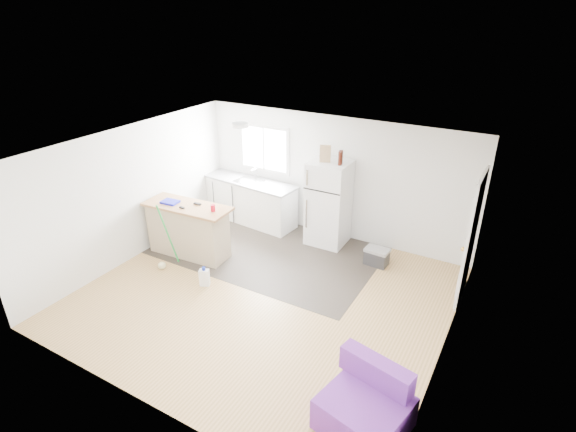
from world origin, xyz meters
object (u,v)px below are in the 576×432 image
Objects in this scene: cleaner_jug at (204,277)px; purple_seat at (366,406)px; refrigerator at (329,203)px; bottle_right at (341,157)px; mop at (164,257)px; red_cup at (213,208)px; blue_tray at (170,202)px; kitchen_cabinets at (251,201)px; peninsula at (188,229)px; cardboard_box at (325,154)px; cooler at (377,256)px; bottle_left at (340,159)px.

purple_seat is at bearing -44.19° from cleaner_jug.
bottle_right reaches higher than refrigerator.
mop is 5.09× the size of bottle_right.
red_cup is 0.40× the size of blue_tray.
refrigerator is 1.29× the size of mop.
blue_tray is 3.17m from bottle_right.
cleaner_jug is (0.70, -2.42, -0.32)m from kitchen_cabinets.
bottle_right is at bearing 33.70° from peninsula.
kitchen_cabinets is 1.66× the size of mop.
refrigerator is 2.92m from blue_tray.
refrigerator is 5.46× the size of cardboard_box.
cleaner_jug is (-2.25, -2.04, -0.01)m from cooler.
cardboard_box reaches higher than cleaner_jug.
bottle_right is at bearing 52.34° from mop.
kitchen_cabinets is 7.04× the size of cardboard_box.
bottle_left reaches higher than peninsula.
refrigerator is at bearing 4.34° from kitchen_cabinets.
refrigerator is at bearing 55.13° from mop.
bottle_right is at bearing 34.71° from blue_tray.
kitchen_cabinets is 1.75m from peninsula.
kitchen_cabinets reaches higher than purple_seat.
kitchen_cabinets is 2.40m from bottle_right.
cardboard_box is at bearing -175.42° from bottle_right.
peninsula is 0.68m from mop.
cleaner_jug is 3.11m from bottle_left.
purple_seat is at bearing -57.83° from cardboard_box.
bottle_left is (0.32, -0.06, -0.02)m from cardboard_box.
blue_tray is at bearing -100.34° from kitchen_cabinets.
refrigerator is 2.72m from cleaner_jug.
mop is (-2.07, -2.32, -0.59)m from refrigerator.
peninsula is 13.76× the size of red_cup.
bottle_left reaches higher than red_cup.
red_cup is (0.39, -1.70, 0.58)m from kitchen_cabinets.
kitchen_cabinets is at bearing 149.74° from purple_seat.
blue_tray is (-0.51, -1.80, 0.54)m from kitchen_cabinets.
kitchen_cabinets is 2.99m from cooler.
refrigerator is 2.20m from red_cup.
kitchen_cabinets is at bearing 177.64° from cardboard_box.
red_cup is at bearing -131.41° from refrigerator.
cardboard_box is (1.92, 1.66, 1.29)m from peninsula.
cardboard_box reaches higher than bottle_left.
mop reaches higher than red_cup.
cleaner_jug is at bearing -68.40° from kitchen_cabinets.
purple_seat is at bearing -59.90° from refrigerator.
cooler is 3.59× the size of red_cup.
cooler is 1.44× the size of blue_tray.
red_cup is 0.40× the size of cardboard_box.
cooler is at bearing 22.28° from blue_tray.
peninsula reaches higher than cleaner_jug.
bottle_right is at bearing 130.90° from purple_seat.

